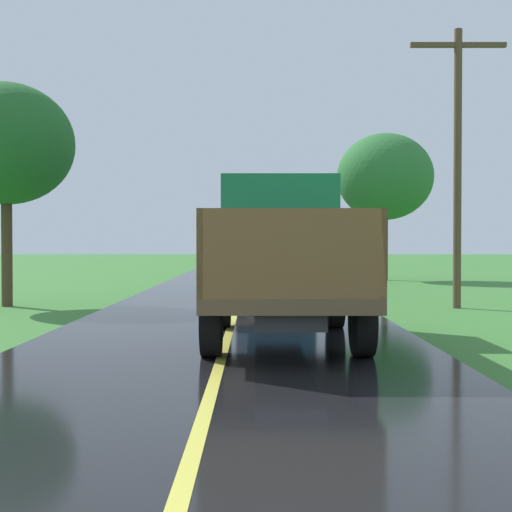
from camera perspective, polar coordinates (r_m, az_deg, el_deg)
The scene contains 5 objects.
banana_truck_near at distance 12.30m, azimuth 2.29°, elevation 0.21°, with size 2.38×5.82×2.80m.
banana_truck_far at distance 23.97m, azimuth 1.67°, elevation 0.60°, with size 2.38×5.81×2.80m.
utility_pole_roadside at distance 18.76m, azimuth 16.18°, elevation 7.78°, with size 2.41×0.20×7.04m.
roadside_tree_near_left at distance 31.91m, azimuth 10.60°, elevation 6.27°, with size 4.23×4.23×6.47m.
roadside_tree_mid_right at distance 19.70m, azimuth -19.19°, elevation 8.48°, with size 3.50×3.50×5.81m.
Camera 1 is at (0.47, -0.26, 1.66)m, focal length 49.73 mm.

